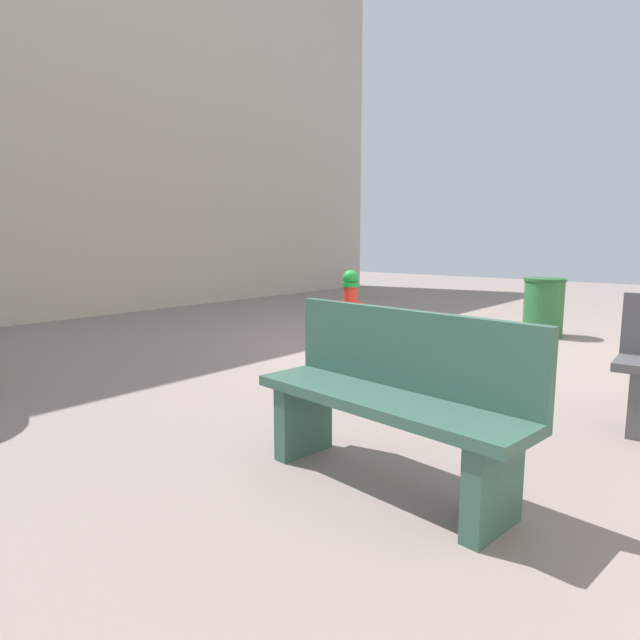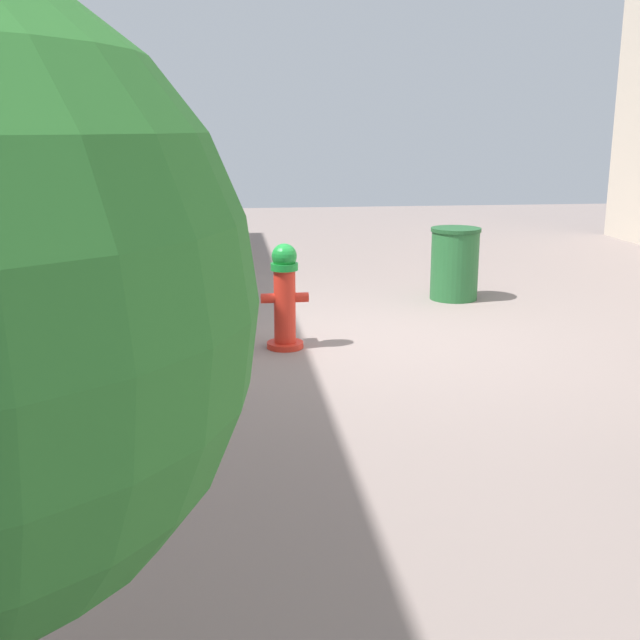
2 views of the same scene
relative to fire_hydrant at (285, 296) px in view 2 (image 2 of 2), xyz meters
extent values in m
plane|color=gray|center=(-0.84, -0.22, -0.46)|extent=(23.40, 23.40, 0.00)
cylinder|color=red|center=(0.00, 0.01, -0.43)|extent=(0.32, 0.32, 0.05)
cylinder|color=red|center=(0.00, 0.01, -0.09)|extent=(0.19, 0.19, 0.63)
cylinder|color=#198C33|center=(0.00, 0.01, 0.26)|extent=(0.23, 0.23, 0.06)
sphere|color=#198C33|center=(0.00, 0.01, 0.35)|extent=(0.21, 0.21, 0.21)
cylinder|color=red|center=(0.14, 0.01, -0.01)|extent=(0.13, 0.09, 0.08)
cylinder|color=red|center=(-0.14, 0.00, -0.01)|extent=(0.13, 0.09, 0.08)
cylinder|color=red|center=(0.00, -0.15, -0.05)|extent=(0.11, 0.14, 0.11)
cylinder|color=#266633|center=(-2.01, -1.72, -0.08)|extent=(0.52, 0.52, 0.75)
cylinder|color=#1E5128|center=(-2.01, -1.72, 0.32)|extent=(0.55, 0.55, 0.04)
camera|label=1|loc=(-4.38, 5.94, 0.88)|focal=30.67mm
camera|label=2|loc=(0.49, 6.45, 1.41)|focal=43.56mm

